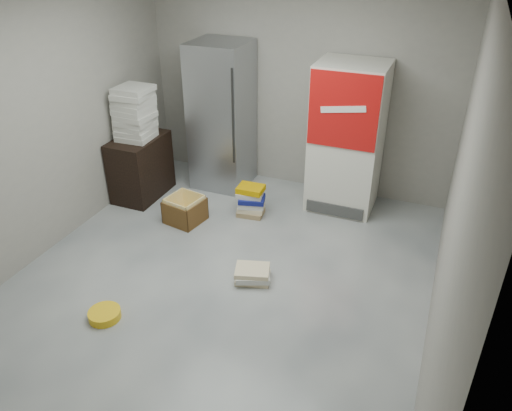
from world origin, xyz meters
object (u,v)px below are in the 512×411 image
object	(u,v)px
steel_fridge	(222,117)
wood_shelf	(141,167)
phonebook_stack_main	(251,201)
cardboard_box	(185,211)
coke_cooler	(347,138)

from	to	relation	value
steel_fridge	wood_shelf	xyz separation A→B (m)	(-0.83, -0.73, -0.55)
wood_shelf	phonebook_stack_main	xyz separation A→B (m)	(1.51, 0.05, -0.21)
wood_shelf	cardboard_box	world-z (taller)	wood_shelf
coke_cooler	cardboard_box	world-z (taller)	coke_cooler
steel_fridge	cardboard_box	world-z (taller)	steel_fridge
steel_fridge	wood_shelf	size ratio (longest dim) A/B	2.37
coke_cooler	cardboard_box	distance (m)	2.12
steel_fridge	cardboard_box	xyz separation A→B (m)	(0.01, -1.11, -0.82)
wood_shelf	cardboard_box	size ratio (longest dim) A/B	1.72
steel_fridge	wood_shelf	world-z (taller)	steel_fridge
phonebook_stack_main	cardboard_box	size ratio (longest dim) A/B	0.83
steel_fridge	phonebook_stack_main	bearing A→B (deg)	-44.68
coke_cooler	phonebook_stack_main	bearing A→B (deg)	-145.23
coke_cooler	wood_shelf	bearing A→B (deg)	-163.72
steel_fridge	wood_shelf	bearing A→B (deg)	-138.69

